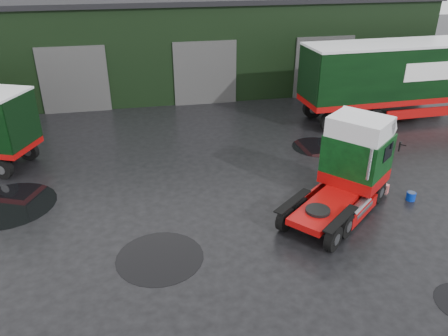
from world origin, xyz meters
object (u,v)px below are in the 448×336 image
(wash_bucket, at_px, (411,196))
(tree_back_a, at_px, (87,3))
(hero_tractor, at_px, (338,173))
(lorry_right, at_px, (413,80))
(tree_back_b, at_px, (259,10))
(warehouse, at_px, (192,38))

(wash_bucket, height_order, tree_back_a, tree_back_a)
(hero_tractor, relative_size, wash_bucket, 15.75)
(lorry_right, relative_size, tree_back_b, 2.28)
(warehouse, xyz_separation_m, tree_back_a, (-8.00, 10.00, 1.59))
(hero_tractor, bearing_deg, tree_back_b, 129.99)
(hero_tractor, xyz_separation_m, tree_back_b, (5.50, 30.28, 1.97))
(warehouse, distance_m, hero_tractor, 20.48)
(hero_tractor, bearing_deg, lorry_right, 96.46)
(lorry_right, height_order, wash_bucket, lorry_right)
(hero_tractor, xyz_separation_m, tree_back_a, (-10.50, 30.28, 2.97))
(lorry_right, xyz_separation_m, tree_back_b, (-3.41, 21.00, 1.51))
(lorry_right, bearing_deg, warehouse, -135.65)
(warehouse, bearing_deg, lorry_right, -43.96)
(warehouse, height_order, hero_tractor, warehouse)
(tree_back_a, bearing_deg, lorry_right, -47.26)
(warehouse, distance_m, lorry_right, 15.87)
(warehouse, relative_size, hero_tractor, 5.67)
(warehouse, relative_size, wash_bucket, 89.25)
(wash_bucket, bearing_deg, tree_back_b, 86.20)
(hero_tractor, height_order, wash_bucket, hero_tractor)
(tree_back_a, bearing_deg, warehouse, -51.34)
(warehouse, relative_size, lorry_right, 1.90)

